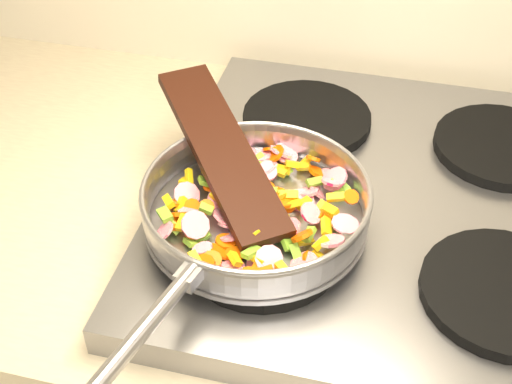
# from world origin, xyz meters

# --- Properties ---
(cooktop) EXTENTS (0.60, 0.60, 0.04)m
(cooktop) POSITION_xyz_m (-0.70, 1.67, 0.92)
(cooktop) COLOR #939399
(cooktop) RESTS_ON counter_top
(grate_fl) EXTENTS (0.19, 0.19, 0.02)m
(grate_fl) POSITION_xyz_m (-0.84, 1.52, 0.95)
(grate_fl) COLOR black
(grate_fl) RESTS_ON cooktop
(grate_fr) EXTENTS (0.19, 0.19, 0.02)m
(grate_fr) POSITION_xyz_m (-0.56, 1.52, 0.95)
(grate_fr) COLOR black
(grate_fr) RESTS_ON cooktop
(grate_bl) EXTENTS (0.19, 0.19, 0.02)m
(grate_bl) POSITION_xyz_m (-0.84, 1.81, 0.95)
(grate_bl) COLOR black
(grate_bl) RESTS_ON cooktop
(grate_br) EXTENTS (0.19, 0.19, 0.02)m
(grate_br) POSITION_xyz_m (-0.56, 1.81, 0.95)
(grate_br) COLOR black
(grate_br) RESTS_ON cooktop
(saute_pan) EXTENTS (0.31, 0.47, 0.05)m
(saute_pan) POSITION_xyz_m (-0.86, 1.56, 0.99)
(saute_pan) COLOR #9E9EA5
(saute_pan) RESTS_ON grate_fl
(vegetable_heap) EXTENTS (0.25, 0.26, 0.05)m
(vegetable_heap) POSITION_xyz_m (-0.86, 1.57, 0.98)
(vegetable_heap) COLOR gold
(vegetable_heap) RESTS_ON saute_pan
(wooden_spatula) EXTENTS (0.24, 0.28, 0.07)m
(wooden_spatula) POSITION_xyz_m (-0.92, 1.62, 1.01)
(wooden_spatula) COLOR black
(wooden_spatula) RESTS_ON saute_pan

